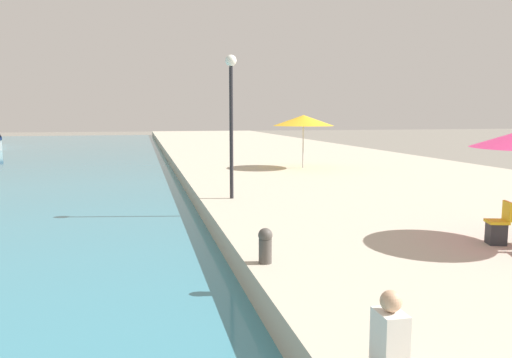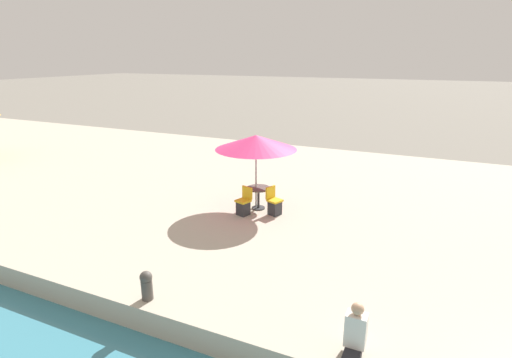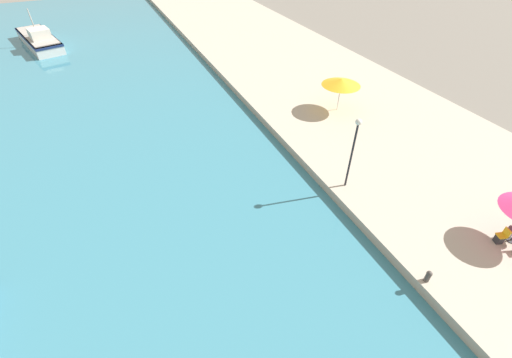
{
  "view_description": "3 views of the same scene",
  "coord_description": "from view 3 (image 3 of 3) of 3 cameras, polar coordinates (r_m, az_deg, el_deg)",
  "views": [
    {
      "loc": [
        -1.8,
        0.17,
        3.32
      ],
      "look_at": [
        1.5,
        14.47,
        1.41
      ],
      "focal_mm": 35.0,
      "sensor_mm": 36.0,
      "label": 1
    },
    {
      "loc": [
        -5.38,
        3.66,
        5.55
      ],
      "look_at": [
        6.2,
        8.89,
        1.61
      ],
      "focal_mm": 28.0,
      "sensor_mm": 36.0,
      "label": 2
    },
    {
      "loc": [
        -10.51,
        3.64,
        14.12
      ],
      "look_at": [
        -4.0,
        18.0,
        1.21
      ],
      "focal_mm": 24.0,
      "sensor_mm": 36.0,
      "label": 3
    }
  ],
  "objects": [
    {
      "name": "mooring_bollard",
      "position": [
        17.82,
        26.78,
        -14.23
      ],
      "size": [
        0.26,
        0.26,
        0.65
      ],
      "color": "#4C4742",
      "rests_on": "quay_promenade"
    },
    {
      "name": "quay_promenade",
      "position": [
        40.57,
        4.62,
        19.28
      ],
      "size": [
        16.0,
        90.0,
        0.61
      ],
      "color": "#BCB29E",
      "rests_on": "ground_plane"
    },
    {
      "name": "lamppost",
      "position": [
        19.78,
        16.05,
        5.88
      ],
      "size": [
        0.36,
        0.36,
        4.56
      ],
      "color": "#232328",
      "rests_on": "quay_promenade"
    },
    {
      "name": "cafe_umbrella_white",
      "position": [
        28.73,
        14.05,
        15.42
      ],
      "size": [
        3.07,
        3.07,
        2.67
      ],
      "color": "#B7B7B7",
      "rests_on": "quay_promenade"
    },
    {
      "name": "cafe_chair_left",
      "position": [
        21.36,
        35.6,
        -7.95
      ],
      "size": [
        0.53,
        0.51,
        0.91
      ],
      "rotation": [
        0.0,
        0.0,
        1.27
      ],
      "color": "#2D2D33",
      "rests_on": "quay_promenade"
    },
    {
      "name": "fishing_boat_mid",
      "position": [
        52.5,
        -32.43,
        19.08
      ],
      "size": [
        5.7,
        11.11,
        4.23
      ],
      "rotation": [
        0.0,
        0.0,
        0.26
      ],
      "color": "silver",
      "rests_on": "water_basin"
    }
  ]
}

